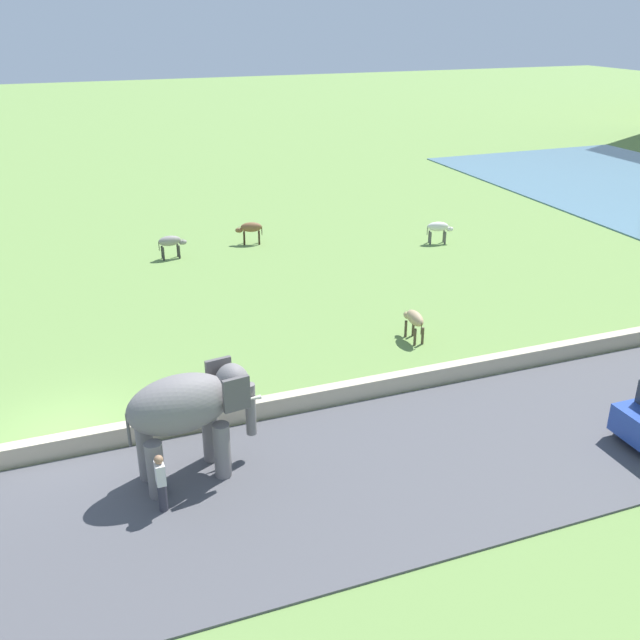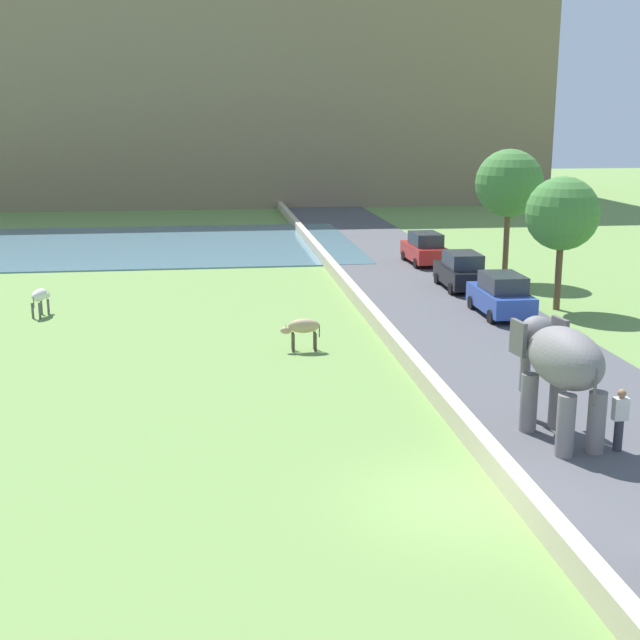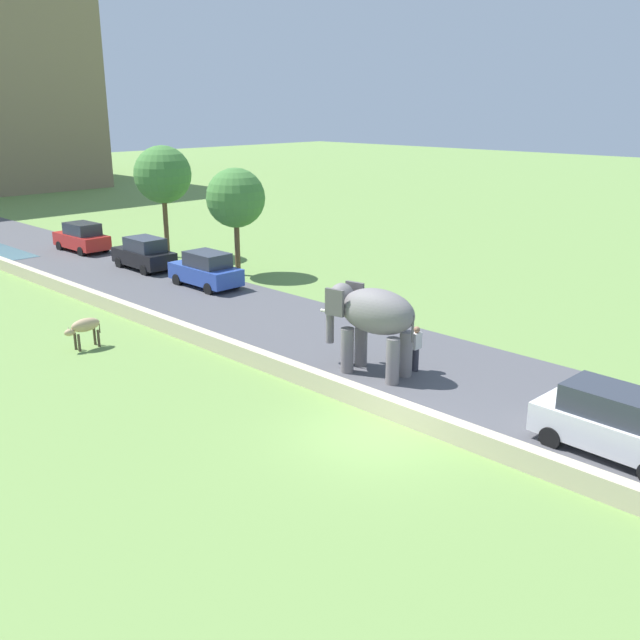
% 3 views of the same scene
% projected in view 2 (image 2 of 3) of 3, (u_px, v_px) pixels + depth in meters
% --- Properties ---
extents(ground_plane, '(220.00, 220.00, 0.00)m').
position_uv_depth(ground_plane, '(460.00, 501.00, 18.30)').
color(ground_plane, '#6B8E47').
extents(road_surface, '(7.00, 120.00, 0.06)m').
position_uv_depth(road_surface, '(439.00, 299.00, 38.21)').
color(road_surface, '#4C4C51').
rests_on(road_surface, ground).
extents(barrier_wall, '(0.40, 110.00, 0.60)m').
position_uv_depth(barrier_wall, '(364.00, 305.00, 35.73)').
color(barrier_wall, beige).
rests_on(barrier_wall, ground).
extents(lake, '(36.00, 18.00, 0.08)m').
position_uv_depth(lake, '(66.00, 246.00, 53.31)').
color(lake, slate).
rests_on(lake, ground).
extents(hill_distant, '(64.00, 28.00, 26.73)m').
position_uv_depth(hill_distant, '(194.00, 59.00, 84.67)').
color(hill_distant, '#897556').
rests_on(hill_distant, ground).
extents(elephant, '(1.77, 3.56, 2.99)m').
position_uv_depth(elephant, '(560.00, 363.00, 21.25)').
color(elephant, slate).
rests_on(elephant, ground).
extents(person_beside_elephant, '(0.36, 0.22, 1.63)m').
position_uv_depth(person_beside_elephant, '(620.00, 419.00, 20.71)').
color(person_beside_elephant, '#33333D').
rests_on(person_beside_elephant, ground).
extents(car_black, '(1.85, 4.03, 1.80)m').
position_uv_depth(car_black, '(462.00, 271.00, 40.08)').
color(car_black, black).
rests_on(car_black, ground).
extents(car_blue, '(1.81, 4.01, 1.80)m').
position_uv_depth(car_blue, '(501.00, 295.00, 34.75)').
color(car_blue, '#2D4CA8').
rests_on(car_blue, ground).
extents(car_red, '(1.88, 4.04, 1.80)m').
position_uv_depth(car_red, '(425.00, 249.00, 46.79)').
color(car_red, red).
rests_on(car_red, ground).
extents(cow_white, '(0.72, 1.42, 1.15)m').
position_uv_depth(cow_white, '(40.00, 296.00, 34.88)').
color(cow_white, silver).
rests_on(cow_white, ground).
extents(cow_tan, '(1.39, 0.47, 1.15)m').
position_uv_depth(cow_tan, '(302.00, 328.00, 29.74)').
color(cow_tan, tan).
rests_on(cow_tan, ground).
extents(tree_near, '(3.29, 3.29, 6.45)m').
position_uv_depth(tree_near, '(509.00, 184.00, 41.55)').
color(tree_near, brown).
rests_on(tree_near, ground).
extents(tree_mid, '(3.06, 3.06, 5.60)m').
position_uv_depth(tree_mid, '(562.00, 214.00, 35.33)').
color(tree_mid, brown).
rests_on(tree_mid, ground).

